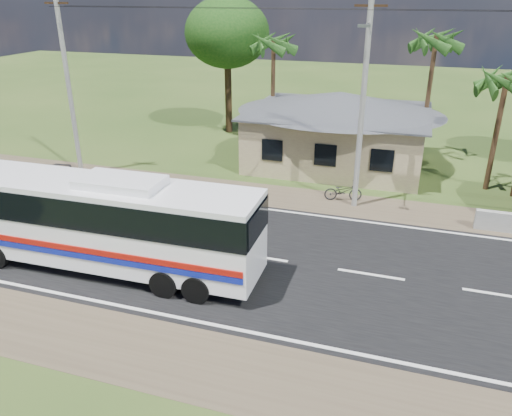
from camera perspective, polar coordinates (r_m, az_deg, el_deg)
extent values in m
plane|color=#2A4418|center=(20.25, 0.20, -5.64)|extent=(120.00, 120.00, 0.00)
cube|color=black|center=(20.24, 0.20, -5.61)|extent=(120.00, 10.00, 0.02)
cube|color=brown|center=(25.91, 4.55, 1.09)|extent=(120.00, 3.00, 0.01)
cube|color=brown|center=(15.27, -7.54, -17.00)|extent=(120.00, 3.00, 0.01)
cube|color=silver|center=(24.29, 3.55, -0.41)|extent=(120.00, 0.15, 0.01)
cube|color=silver|center=(16.53, -4.87, -13.14)|extent=(120.00, 0.15, 0.01)
cube|color=silver|center=(20.24, 0.20, -5.58)|extent=(120.00, 0.15, 0.01)
cube|color=tan|center=(31.28, 9.28, 7.93)|extent=(10.00, 8.00, 3.20)
cube|color=#4C4F54|center=(30.88, 9.48, 10.87)|extent=(10.60, 8.60, 0.10)
pyramid|color=#4C4F54|center=(30.65, 9.62, 12.97)|extent=(12.40, 10.00, 1.20)
cube|color=black|center=(28.07, 1.87, 6.63)|extent=(1.20, 0.08, 1.20)
cube|color=black|center=(27.44, 7.93, 6.01)|extent=(1.20, 0.08, 1.20)
cube|color=black|center=(27.13, 14.19, 5.30)|extent=(1.20, 0.08, 1.20)
cylinder|color=#9E9E99|center=(30.00, -20.74, 13.73)|extent=(0.26, 0.26, 11.00)
cube|color=#342213|center=(29.69, -21.86, 20.92)|extent=(1.40, 0.10, 0.10)
cylinder|color=#9E9E99|center=(23.87, 12.17, 12.49)|extent=(0.26, 0.26, 11.00)
cube|color=#342213|center=(23.47, 13.01, 21.61)|extent=(1.40, 0.10, 0.10)
cylinder|color=gray|center=(22.50, 12.57, 19.80)|extent=(0.08, 2.00, 0.08)
cube|color=gray|center=(21.51, 12.26, 19.67)|extent=(0.50, 0.18, 0.12)
cylinder|color=#47301E|center=(28.99, 25.73, 7.52)|extent=(0.28, 0.28, 6.00)
cylinder|color=#47301E|center=(32.93, 19.03, 11.61)|extent=(0.28, 0.28, 7.50)
cylinder|color=#47301E|center=(34.74, 1.94, 12.99)|extent=(0.28, 0.28, 7.00)
cylinder|color=#47301E|center=(37.94, -3.18, 13.07)|extent=(0.50, 0.50, 5.95)
ellipsoid|color=#12380F|center=(37.41, -3.33, 19.37)|extent=(6.00, 6.00, 4.92)
cube|color=white|center=(19.51, -17.27, -1.46)|extent=(12.23, 2.77, 3.05)
cube|color=black|center=(19.21, -17.54, 0.60)|extent=(12.28, 2.84, 1.12)
cube|color=#9F1109|center=(18.82, -19.17, -4.58)|extent=(11.98, 0.27, 0.22)
cube|color=#0D1A91|center=(18.93, -19.07, -5.26)|extent=(11.98, 0.27, 0.22)
cube|color=white|center=(18.35, -15.24, 2.88)|extent=(3.08, 1.68, 0.30)
cylinder|color=black|center=(23.28, -23.68, -2.29)|extent=(1.02, 0.38, 1.02)
cylinder|color=black|center=(17.88, -10.45, -8.51)|extent=(1.02, 0.38, 1.02)
cylinder|color=black|center=(19.68, -7.44, -5.10)|extent=(1.02, 0.38, 1.02)
cylinder|color=black|center=(17.41, -6.82, -9.20)|extent=(1.02, 0.38, 1.02)
cylinder|color=black|center=(19.26, -4.10, -5.63)|extent=(1.02, 0.38, 1.02)
imported|color=black|center=(25.83, 9.93, 1.91)|extent=(2.01, 1.11, 1.00)
imported|color=#2C2C2E|center=(29.14, -22.98, 3.12)|extent=(1.73, 3.72, 1.23)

